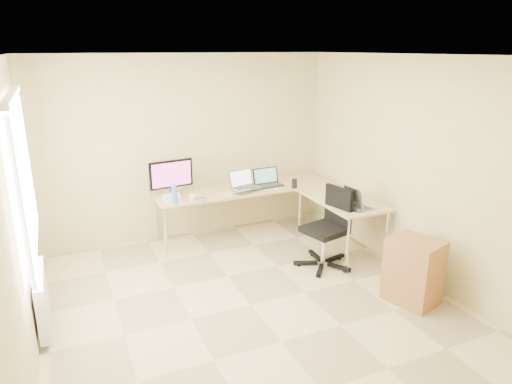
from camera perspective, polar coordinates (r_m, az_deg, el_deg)
name	(u,v)px	position (r m, az deg, el deg)	size (l,w,h in m)	color
floor	(251,305)	(5.15, -0.62, -13.77)	(4.50, 4.50, 0.00)	#CAB688
ceiling	(250,55)	(4.41, -0.73, 16.54)	(4.50, 4.50, 0.00)	white
wall_back	(188,148)	(6.68, -8.40, 5.40)	(4.50, 4.50, 0.00)	tan
wall_front	(406,296)	(2.85, 18.02, -12.13)	(4.50, 4.50, 0.00)	tan
wall_left	(17,221)	(4.29, -27.44, -3.23)	(4.50, 4.50, 0.00)	tan
wall_right	(414,169)	(5.75, 18.94, 2.70)	(4.50, 4.50, 0.00)	tan
desk_main	(246,211)	(6.79, -1.23, -2.40)	(2.65, 0.70, 0.73)	tan
desk_return	(340,224)	(6.41, 10.37, -3.92)	(0.70, 1.30, 0.73)	tan
monitor	(171,179)	(6.29, -10.41, 1.63)	(0.60, 0.19, 0.51)	black
book_stack	(248,187)	(6.62, -1.04, 0.62)	(0.22, 0.30, 0.05)	#247678
laptop_center	(245,180)	(6.44, -1.38, 1.52)	(0.39, 0.30, 0.25)	#A5A5AD
laptop_black	(269,177)	(6.74, 1.56, 1.82)	(0.40, 0.30, 0.26)	black
keyboard	(238,191)	(6.51, -2.18, 0.18)	(0.39, 0.11, 0.02)	silver
mouse	(276,189)	(6.55, 2.53, 0.35)	(0.09, 0.06, 0.03)	white
mug	(192,198)	(6.12, -7.88, -0.76)	(0.10, 0.10, 0.09)	white
cd_stack	(202,199)	(6.16, -6.68, -0.88)	(0.12, 0.12, 0.03)	silver
water_bottle	(174,195)	(6.04, -10.05, -0.31)	(0.07, 0.07, 0.26)	#4067C6
papers	(169,197)	(6.35, -10.67, -0.63)	(0.23, 0.33, 0.01)	silver
white_box	(172,198)	(6.22, -10.38, -0.67)	(0.21, 0.15, 0.08)	white
desk_fan	(176,186)	(6.42, -9.89, 0.78)	(0.20, 0.20, 0.26)	white
black_cup	(294,183)	(6.67, 4.76, 1.06)	(0.08, 0.08, 0.13)	black
laptop_return	(361,200)	(5.91, 12.81, -0.92)	(0.29, 0.37, 0.25)	#BCBCBC
office_chair	(324,229)	(5.84, 8.44, -4.57)	(0.61, 0.61, 1.02)	black
cabinet	(413,271)	(5.33, 18.86, -9.23)	(0.42, 0.52, 0.72)	#94663F
radiator	(42,299)	(5.02, -24.92, -11.84)	(0.09, 0.80, 0.55)	white
window	(21,179)	(4.59, -27.05, 1.40)	(0.10, 1.80, 1.40)	white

